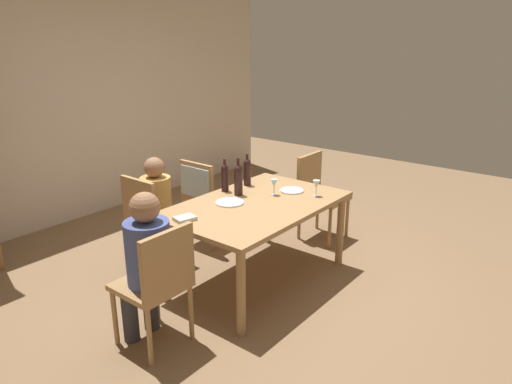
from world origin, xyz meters
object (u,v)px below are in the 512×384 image
object	(u,v)px
person_woman_host	(159,203)
wine_bottle_dark_red	(238,179)
wine_glass_near_left	(316,185)
chair_far_right	(202,192)
wine_bottle_short_olive	(225,177)
chair_left_end	(158,279)
dinner_plate_host	(230,202)
dining_table	(256,212)
wine_glass_centre	(274,184)
person_man_bearded	(146,258)
chair_far_left	(150,216)
chair_right_end	(318,190)
dinner_plate_guest_left	(292,190)
wine_bottle_tall_green	(247,171)

from	to	relation	value
person_woman_host	wine_bottle_dark_red	xyz separation A→B (m)	(0.41, -0.64, 0.26)
wine_glass_near_left	chair_far_right	bearing A→B (deg)	101.62
chair_far_right	wine_bottle_short_olive	size ratio (longest dim) A/B	2.98
chair_left_end	dinner_plate_host	bearing A→B (deg)	14.14
chair_far_right	wine_glass_near_left	xyz separation A→B (m)	(0.25, -1.21, 0.25)
dining_table	chair_left_end	size ratio (longest dim) A/B	1.75
chair_far_right	wine_glass_centre	size ratio (longest dim) A/B	6.17
person_woman_host	person_man_bearded	bearing A→B (deg)	-44.28
chair_far_right	dinner_plate_host	world-z (taller)	chair_far_right
wine_glass_centre	dinner_plate_host	distance (m)	0.47
chair_far_left	person_man_bearded	size ratio (longest dim) A/B	0.80
dining_table	wine_glass_centre	size ratio (longest dim) A/B	10.83
chair_right_end	person_woman_host	bearing A→B (deg)	-27.97
person_woman_host	wine_bottle_dark_red	distance (m)	0.80
wine_bottle_dark_red	dinner_plate_host	world-z (taller)	wine_bottle_dark_red
chair_far_right	person_woman_host	size ratio (longest dim) A/B	0.85
chair_right_end	wine_bottle_short_olive	distance (m)	1.21
chair_right_end	dinner_plate_host	world-z (taller)	chair_right_end
dinner_plate_guest_left	person_woman_host	bearing A→B (deg)	129.95
chair_right_end	dinner_plate_host	xyz separation A→B (m)	(-1.34, 0.09, 0.21)
wine_bottle_short_olive	dinner_plate_host	xyz separation A→B (m)	(-0.23, -0.26, -0.13)
wine_bottle_tall_green	wine_bottle_short_olive	world-z (taller)	wine_bottle_tall_green
chair_far_right	person_man_bearded	size ratio (longest dim) A/B	0.80
wine_bottle_short_olive	wine_glass_centre	distance (m)	0.47
wine_bottle_dark_red	wine_glass_near_left	size ratio (longest dim) A/B	2.32
chair_left_end	wine_glass_near_left	world-z (taller)	chair_left_end
chair_far_right	person_man_bearded	bearing A→B (deg)	-58.60
wine_bottle_tall_green	dinner_plate_host	size ratio (longest dim) A/B	1.25
dinner_plate_host	dinner_plate_guest_left	size ratio (longest dim) A/B	1.12
dining_table	wine_bottle_short_olive	world-z (taller)	wine_bottle_short_olive
wine_glass_centre	dinner_plate_guest_left	world-z (taller)	wine_glass_centre
chair_far_right	dinner_plate_host	bearing A→B (deg)	-28.23
dining_table	person_man_bearded	world-z (taller)	person_man_bearded
chair_far_left	chair_left_end	world-z (taller)	same
chair_far_left	wine_glass_centre	distance (m)	1.19
dining_table	wine_bottle_dark_red	world-z (taller)	wine_bottle_dark_red
wine_bottle_short_olive	dinner_plate_guest_left	world-z (taller)	wine_bottle_short_olive
person_woman_host	wine_glass_centre	distance (m)	1.10
wine_glass_centre	dinner_plate_guest_left	xyz separation A→B (m)	(0.19, -0.07, -0.10)
chair_right_end	wine_glass_centre	bearing A→B (deg)	4.85
chair_right_end	dinner_plate_guest_left	distance (m)	0.77
chair_left_end	wine_bottle_tall_green	bearing A→B (deg)	17.17
person_man_bearded	wine_glass_near_left	bearing A→B (deg)	-11.33
wine_glass_centre	dining_table	bearing A→B (deg)	-177.92
wine_glass_near_left	chair_left_end	bearing A→B (deg)	172.43
chair_left_end	chair_right_end	size ratio (longest dim) A/B	1.00
wine_bottle_tall_green	wine_bottle_dark_red	bearing A→B (deg)	-155.50
chair_far_right	chair_right_end	world-z (taller)	same
wine_bottle_short_olive	wine_bottle_dark_red	bearing A→B (deg)	-92.55
chair_far_left	wine_bottle_tall_green	xyz separation A→B (m)	(0.80, -0.51, 0.35)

